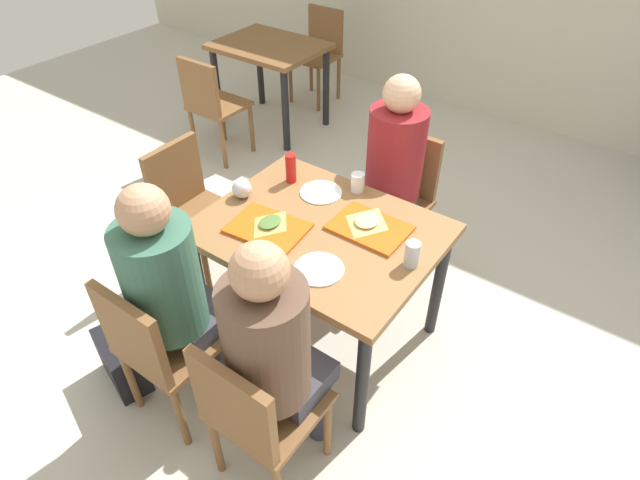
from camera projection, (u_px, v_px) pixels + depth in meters
ground_plane at (320, 332)px, 2.98m from camera, size 10.00×10.00×0.02m
main_table at (320, 244)px, 2.56m from camera, size 1.11×0.87×0.75m
chair_near_left at (157, 345)px, 2.26m from camera, size 0.40×0.40×0.85m
chair_near_right at (254, 412)px, 2.01m from camera, size 0.40×0.40×0.85m
chair_far_side at (399, 192)px, 3.16m from camera, size 0.40×0.40×0.85m
chair_left_end at (190, 203)px, 3.07m from camera, size 0.40×0.40×0.85m
person_in_red at (172, 286)px, 2.19m from camera, size 0.32×0.42×1.26m
person_in_brown_jacket at (274, 348)px, 1.94m from camera, size 0.32×0.42×1.26m
person_far_side at (391, 167)px, 2.92m from camera, size 0.32×0.42×1.26m
tray_red_near at (268, 228)px, 2.48m from camera, size 0.39×0.30×0.02m
tray_red_far at (369, 228)px, 2.48m from camera, size 0.36×0.26×0.02m
paper_plate_center at (321, 192)px, 2.72m from camera, size 0.22×0.22×0.01m
paper_plate_near_edge at (319, 269)px, 2.27m from camera, size 0.22×0.22×0.01m
pizza_slice_a at (270, 223)px, 2.48m from camera, size 0.14×0.18×0.02m
pizza_slice_b at (367, 221)px, 2.49m from camera, size 0.18×0.21×0.02m
plastic_cup_a at (358, 182)px, 2.70m from camera, size 0.07×0.07×0.10m
plastic_cup_b at (274, 265)px, 2.22m from camera, size 0.07×0.07×0.10m
soda_can at (412, 254)px, 2.25m from camera, size 0.07×0.07×0.12m
condiment_bottle at (291, 168)px, 2.75m from camera, size 0.06×0.06×0.16m
foil_bundle at (242, 189)px, 2.66m from camera, size 0.10×0.10×0.10m
handbag at (122, 360)px, 2.64m from camera, size 0.35×0.25×0.28m
background_table at (270, 59)px, 4.51m from camera, size 0.90×0.70×0.75m
background_chair_near at (211, 102)px, 4.12m from camera, size 0.40×0.40×0.85m
background_chair_far at (320, 48)px, 5.04m from camera, size 0.40×0.40×0.85m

